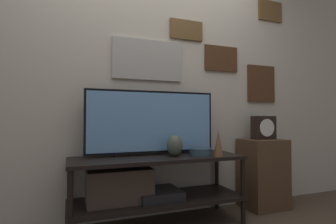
{
  "coord_description": "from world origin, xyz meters",
  "views": [
    {
      "loc": [
        -0.72,
        -1.83,
        0.9
      ],
      "look_at": [
        0.09,
        0.28,
        0.97
      ],
      "focal_mm": 28.0,
      "sensor_mm": 36.0,
      "label": 1
    }
  ],
  "objects_px": {
    "television": "(153,122)",
    "vase_wide_bowl": "(201,152)",
    "vase_slim_bronze": "(218,143)",
    "mantel_clock": "(264,128)",
    "vase_urn_stoneware": "(175,145)"
  },
  "relations": [
    {
      "from": "vase_slim_bronze",
      "to": "mantel_clock",
      "type": "xyz_separation_m",
      "value": [
        0.71,
        0.26,
        0.11
      ]
    },
    {
      "from": "mantel_clock",
      "to": "television",
      "type": "bearing_deg",
      "value": 179.35
    },
    {
      "from": "vase_wide_bowl",
      "to": "mantel_clock",
      "type": "height_order",
      "value": "mantel_clock"
    },
    {
      "from": "television",
      "to": "vase_wide_bowl",
      "type": "bearing_deg",
      "value": -25.99
    },
    {
      "from": "television",
      "to": "mantel_clock",
      "type": "xyz_separation_m",
      "value": [
        1.21,
        -0.01,
        -0.06
      ]
    },
    {
      "from": "vase_urn_stoneware",
      "to": "vase_slim_bronze",
      "type": "bearing_deg",
      "value": -21.68
    },
    {
      "from": "television",
      "to": "vase_urn_stoneware",
      "type": "bearing_deg",
      "value": -40.96
    },
    {
      "from": "vase_wide_bowl",
      "to": "mantel_clock",
      "type": "bearing_deg",
      "value": 11.6
    },
    {
      "from": "vase_wide_bowl",
      "to": "vase_slim_bronze",
      "type": "height_order",
      "value": "vase_slim_bronze"
    },
    {
      "from": "vase_slim_bronze",
      "to": "mantel_clock",
      "type": "height_order",
      "value": "mantel_clock"
    },
    {
      "from": "vase_urn_stoneware",
      "to": "vase_wide_bowl",
      "type": "bearing_deg",
      "value": -12.46
    },
    {
      "from": "vase_urn_stoneware",
      "to": "vase_slim_bronze",
      "type": "distance_m",
      "value": 0.37
    },
    {
      "from": "television",
      "to": "mantel_clock",
      "type": "height_order",
      "value": "television"
    },
    {
      "from": "vase_wide_bowl",
      "to": "vase_slim_bronze",
      "type": "xyz_separation_m",
      "value": [
        0.12,
        -0.09,
        0.08
      ]
    },
    {
      "from": "vase_urn_stoneware",
      "to": "mantel_clock",
      "type": "bearing_deg",
      "value": 6.58
    }
  ]
}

